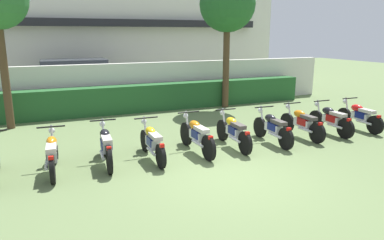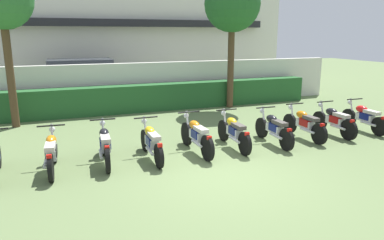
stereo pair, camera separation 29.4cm
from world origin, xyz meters
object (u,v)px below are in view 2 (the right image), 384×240
Objects in this scene: motorcycle_in_row_4 at (151,141)px; motorcycle_in_row_6 at (234,131)px; tree_far_side at (232,5)px; motorcycle_in_row_9 at (334,120)px; motorcycle_in_row_10 at (364,117)px; motorcycle_in_row_3 at (105,145)px; motorcycle_in_row_2 at (52,152)px; motorcycle_in_row_7 at (274,128)px; parked_car at (85,81)px; motorcycle_in_row_8 at (304,123)px; tree_near_inspector at (1,1)px; motorcycle_in_row_5 at (196,135)px.

motorcycle_in_row_6 reaches higher than motorcycle_in_row_4.
tree_far_side reaches higher than motorcycle_in_row_4.
motorcycle_in_row_9 is 1.20m from motorcycle_in_row_10.
motorcycle_in_row_3 reaches higher than motorcycle_in_row_4.
motorcycle_in_row_7 reaches higher than motorcycle_in_row_2.
motorcycle_in_row_10 is (3.39, 0.14, -0.00)m from motorcycle_in_row_7.
parked_car reaches higher than motorcycle_in_row_8.
motorcycle_in_row_3 is 7.92m from motorcycle_in_row_10.
parked_car is 5.49m from tree_near_inspector.
tree_far_side is at bearing -31.19° from parked_car.
motorcycle_in_row_3 is 5.65m from motorcycle_in_row_8.
motorcycle_in_row_7 is 3.40m from motorcycle_in_row_10.
tree_near_inspector is 8.01m from tree_far_side.
motorcycle_in_row_6 is at bearing -86.30° from motorcycle_in_row_3.
tree_near_inspector is 2.60× the size of motorcycle_in_row_8.
motorcycle_in_row_9 reaches higher than motorcycle_in_row_10.
tree_far_side is at bearing -45.51° from motorcycle_in_row_3.
motorcycle_in_row_7 is (2.25, -0.09, -0.01)m from motorcycle_in_row_5.
motorcycle_in_row_10 is (2.15, -4.88, -3.61)m from tree_far_side.
motorcycle_in_row_5 reaches higher than motorcycle_in_row_9.
motorcycle_in_row_2 is 2.24m from motorcycle_in_row_4.
motorcycle_in_row_3 is at bearing 90.44° from motorcycle_in_row_8.
motorcycle_in_row_10 is at bearing -88.90° from motorcycle_in_row_4.
motorcycle_in_row_4 is at bearing -133.21° from tree_far_side.
motorcycle_in_row_8 is at bearing -91.32° from tree_far_side.
motorcycle_in_row_2 is at bearing 90.68° from motorcycle_in_row_9.
motorcycle_in_row_5 is at bearing -125.28° from tree_far_side.
motorcycle_in_row_10 is at bearing -23.92° from tree_near_inspector.
tree_near_inspector reaches higher than motorcycle_in_row_4.
motorcycle_in_row_10 is at bearing -89.98° from motorcycle_in_row_8.
motorcycle_in_row_9 is (0.95, -4.90, -3.61)m from tree_far_side.
motorcycle_in_row_6 is 1.01× the size of motorcycle_in_row_8.
motorcycle_in_row_6 is at bearing 92.23° from motorcycle_in_row_10.
motorcycle_in_row_6 is (1.06, 0.01, -0.01)m from motorcycle_in_row_5.
motorcycle_in_row_3 is at bearing 90.76° from motorcycle_in_row_7.
motorcycle_in_row_9 is (6.40, -8.35, -0.49)m from parked_car.
motorcycle_in_row_5 is (1.19, 0.05, 0.02)m from motorcycle_in_row_4.
motorcycle_in_row_5 is 5.64m from motorcycle_in_row_10.
tree_near_inspector is at bearing 60.45° from motorcycle_in_row_8.
motorcycle_in_row_9 is at bearing 92.54° from motorcycle_in_row_10.
motorcycle_in_row_9 reaches higher than motorcycle_in_row_8.
parked_car reaches higher than motorcycle_in_row_5.
motorcycle_in_row_8 is (3.38, 0.06, -0.01)m from motorcycle_in_row_5.
parked_car is at bearing 147.59° from tree_far_side.
motorcycle_in_row_9 reaches higher than motorcycle_in_row_2.
tree_near_inspector reaches higher than motorcycle_in_row_6.
tree_far_side is 2.77× the size of motorcycle_in_row_4.
motorcycle_in_row_6 is at bearing -85.66° from motorcycle_in_row_2.
motorcycle_in_row_2 is (-6.92, -4.97, -3.61)m from tree_far_side.
motorcycle_in_row_5 is at bearing -86.61° from motorcycle_in_row_3.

